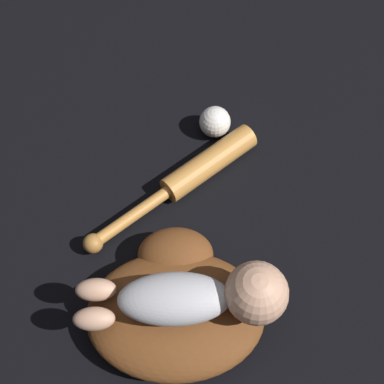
{
  "coord_description": "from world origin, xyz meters",
  "views": [
    {
      "loc": [
        -0.0,
        -0.33,
        1.09
      ],
      "look_at": [
        -0.01,
        0.28,
        0.07
      ],
      "focal_mm": 50.0,
      "sensor_mm": 36.0,
      "label": 1
    }
  ],
  "objects_px": {
    "baseball": "(217,122)",
    "baseball_glove": "(178,303)",
    "baby_figure": "(207,297)",
    "baseball_bat": "(194,175)"
  },
  "relations": [
    {
      "from": "baseball",
      "to": "baseball_glove",
      "type": "bearing_deg",
      "value": -100.2
    },
    {
      "from": "baseball_glove",
      "to": "baby_figure",
      "type": "height_order",
      "value": "baby_figure"
    },
    {
      "from": "baseball",
      "to": "baby_figure",
      "type": "bearing_deg",
      "value": -93.4
    },
    {
      "from": "baseball_glove",
      "to": "baby_figure",
      "type": "bearing_deg",
      "value": -19.29
    },
    {
      "from": "baseball_glove",
      "to": "baseball",
      "type": "relative_size",
      "value": 4.66
    },
    {
      "from": "baby_figure",
      "to": "baseball_bat",
      "type": "bearing_deg",
      "value": 94.48
    },
    {
      "from": "baseball_bat",
      "to": "baseball",
      "type": "distance_m",
      "value": 0.16
    },
    {
      "from": "baby_figure",
      "to": "baseball_bat",
      "type": "xyz_separation_m",
      "value": [
        -0.03,
        0.34,
        -0.11
      ]
    },
    {
      "from": "baseball_bat",
      "to": "baseball",
      "type": "relative_size",
      "value": 5.02
    },
    {
      "from": "baseball_bat",
      "to": "baseball",
      "type": "height_order",
      "value": "baseball"
    }
  ]
}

